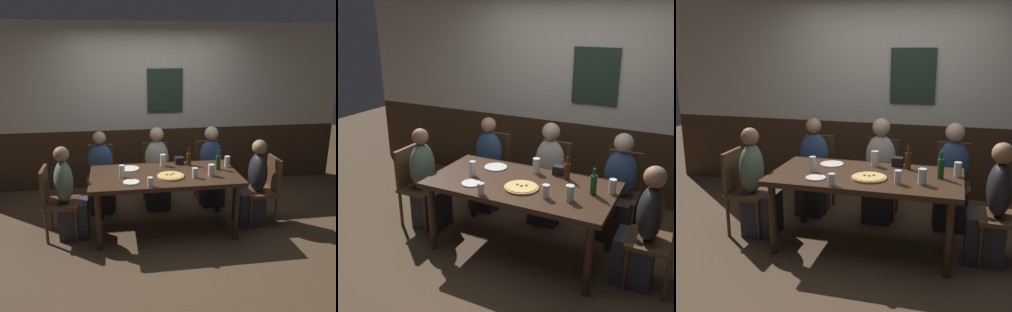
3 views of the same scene
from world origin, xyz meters
The scene contains 25 objects.
ground_plane centered at (0.00, 0.00, 0.00)m, with size 12.00×12.00×0.00m, color #4C3826.
wall_back centered at (0.00, 1.65, 1.30)m, with size 6.40×0.13×2.60m.
dining_table centered at (0.00, 0.00, 0.66)m, with size 1.80×0.94×0.74m.
chair_head_west centered at (-1.31, 0.00, 0.50)m, with size 0.40×0.40×0.88m.
chair_mid_far centered at (0.00, 0.88, 0.50)m, with size 0.40×0.40×0.88m.
chair_head_east centered at (1.31, 0.00, 0.50)m, with size 0.40×0.40×0.88m.
chair_left_far centered at (-0.79, 0.88, 0.50)m, with size 0.40×0.40×0.88m.
chair_right_far centered at (0.79, 0.88, 0.50)m, with size 0.40×0.40×0.88m.
person_head_west centered at (-1.15, 0.00, 0.47)m, with size 0.37×0.34×1.13m.
person_mid_far centered at (0.00, 0.72, 0.49)m, with size 0.34×0.37×1.15m.
person_head_east centered at (1.15, 0.00, 0.47)m, with size 0.37×0.34×1.12m.
person_left_far centered at (-0.79, 0.72, 0.47)m, with size 0.34×0.37×1.12m.
person_right_far centered at (0.79, 0.72, 0.48)m, with size 0.34×0.37×1.14m.
pizza centered at (0.06, -0.12, 0.75)m, with size 0.32×0.32×0.03m.
beer_glass_tall centered at (-0.22, -0.40, 0.79)m, with size 0.06×0.06×0.11m.
tumbler_short centered at (0.33, -0.20, 0.79)m, with size 0.07×0.07×0.12m.
highball_clear centered at (-0.51, -0.06, 0.81)m, with size 0.07×0.07×0.15m.
pint_glass_stout centered at (0.54, -0.16, 0.80)m, with size 0.08×0.08×0.14m.
tumbler_water centered at (0.02, 0.31, 0.81)m, with size 0.08×0.08×0.15m.
pint_glass_pale centered at (0.84, 0.15, 0.80)m, with size 0.07×0.07×0.14m.
beer_bottle_green centered at (0.69, 0.05, 0.84)m, with size 0.06×0.06×0.25m.
beer_bottle_brown centered at (0.36, 0.28, 0.83)m, with size 0.06×0.06×0.23m.
plate_white_large centered at (-0.41, 0.24, 0.75)m, with size 0.24×0.24×0.01m, color white.
plate_white_small centered at (-0.42, -0.25, 0.75)m, with size 0.19×0.19×0.01m, color white.
condiment_caddy centered at (0.25, 0.36, 0.79)m, with size 0.11×0.09×0.09m, color black.
Camera 3 is at (0.79, -3.67, 1.89)m, focal length 44.14 mm.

